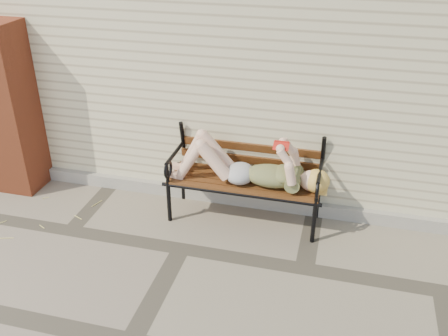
# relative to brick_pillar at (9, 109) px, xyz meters

# --- Properties ---
(ground) EXTENTS (80.00, 80.00, 0.00)m
(ground) POSITION_rel_brick_pillar_xyz_m (2.30, -0.75, -1.00)
(ground) COLOR #776D5C
(ground) RESTS_ON ground
(house_wall) EXTENTS (8.00, 4.00, 3.00)m
(house_wall) POSITION_rel_brick_pillar_xyz_m (2.30, 2.25, 0.50)
(house_wall) COLOR beige
(house_wall) RESTS_ON ground
(foundation_strip) EXTENTS (8.00, 0.10, 0.15)m
(foundation_strip) POSITION_rel_brick_pillar_xyz_m (2.30, 0.22, -0.93)
(foundation_strip) COLOR #9E998F
(foundation_strip) RESTS_ON ground
(brick_pillar) EXTENTS (0.50, 0.50, 2.00)m
(brick_pillar) POSITION_rel_brick_pillar_xyz_m (0.00, 0.00, 0.00)
(brick_pillar) COLOR brown
(brick_pillar) RESTS_ON ground
(garden_bench) EXTENTS (1.77, 0.71, 1.15)m
(garden_bench) POSITION_rel_brick_pillar_xyz_m (2.80, 0.05, -0.36)
(garden_bench) COLOR black
(garden_bench) RESTS_ON ground
(reading_woman) EXTENTS (1.67, 0.38, 0.53)m
(reading_woman) POSITION_rel_brick_pillar_xyz_m (2.81, -0.09, -0.32)
(reading_woman) COLOR #093144
(reading_woman) RESTS_ON ground
(straw_scatter) EXTENTS (2.61, 1.77, 0.01)m
(straw_scatter) POSITION_rel_brick_pillar_xyz_m (0.67, -1.03, -0.99)
(straw_scatter) COLOR #DACC6A
(straw_scatter) RESTS_ON ground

